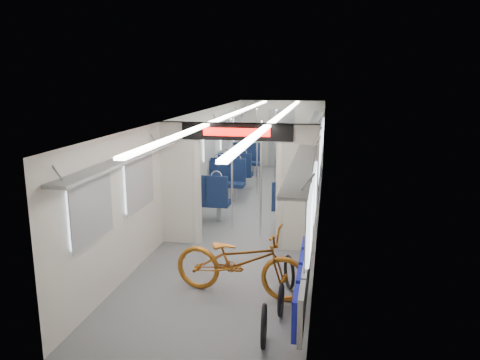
{
  "coord_description": "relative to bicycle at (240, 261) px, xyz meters",
  "views": [
    {
      "loc": [
        1.59,
        -10.19,
        3.12
      ],
      "look_at": [
        -0.1,
        -1.24,
        1.09
      ],
      "focal_mm": 35.0,
      "sensor_mm": 36.0,
      "label": 1
    }
  ],
  "objects": [
    {
      "name": "bike_hoop_b",
      "position": [
        0.65,
        -0.51,
        -0.32
      ],
      "size": [
        0.06,
        0.45,
        0.44
      ],
      "primitive_type": "torus",
      "rotation": [
        1.57,
        0.0,
        1.55
      ],
      "color": "black",
      "rests_on": "ground"
    },
    {
      "name": "seat_bay_near_left",
      "position": [
        -1.35,
        4.32,
        0.05
      ],
      "size": [
        0.95,
        2.28,
        1.16
      ],
      "color": "#0C1837",
      "rests_on": "ground"
    },
    {
      "name": "carriage",
      "position": [
        -0.42,
        3.73,
        0.98
      ],
      "size": [
        12.0,
        12.02,
        2.31
      ],
      "color": "#515456",
      "rests_on": "ground"
    },
    {
      "name": "stanchion_far_left",
      "position": [
        -0.66,
        5.88,
        0.63
      ],
      "size": [
        0.05,
        0.05,
        2.3
      ],
      "primitive_type": "cylinder",
      "color": "silver",
      "rests_on": "ground"
    },
    {
      "name": "flip_bench",
      "position": [
        0.93,
        -0.67,
        0.06
      ],
      "size": [
        0.12,
        2.15,
        0.57
      ],
      "color": "gray",
      "rests_on": "carriage"
    },
    {
      "name": "seat_bay_far_left",
      "position": [
        -1.35,
        7.41,
        0.04
      ],
      "size": [
        0.94,
        2.21,
        1.14
      ],
      "color": "#0C1837",
      "rests_on": "ground"
    },
    {
      "name": "stanchion_near_left",
      "position": [
        -0.71,
        2.89,
        0.63
      ],
      "size": [
        0.04,
        0.04,
        2.3
      ],
      "primitive_type": "cylinder",
      "color": "silver",
      "rests_on": "ground"
    },
    {
      "name": "bike_hoop_a",
      "position": [
        0.52,
        -1.28,
        -0.28
      ],
      "size": [
        0.09,
        0.54,
        0.53
      ],
      "primitive_type": "torus",
      "rotation": [
        1.57,
        0.0,
        1.64
      ],
      "color": "black",
      "rests_on": "ground"
    },
    {
      "name": "bike_hoop_c",
      "position": [
        0.68,
        0.35,
        -0.29
      ],
      "size": [
        0.22,
        0.5,
        0.51
      ],
      "primitive_type": "torus",
      "rotation": [
        1.57,
        0.0,
        1.92
      ],
      "color": "black",
      "rests_on": "ground"
    },
    {
      "name": "stanchion_near_right",
      "position": [
        -0.08,
        2.54,
        0.63
      ],
      "size": [
        0.04,
        0.04,
        2.3
      ],
      "primitive_type": "cylinder",
      "color": "silver",
      "rests_on": "ground"
    },
    {
      "name": "seat_bay_far_right",
      "position": [
        0.52,
        7.68,
        0.05
      ],
      "size": [
        0.95,
        2.26,
        1.16
      ],
      "color": "#0C1837",
      "rests_on": "ground"
    },
    {
      "name": "seat_bay_near_right",
      "position": [
        0.52,
        4.15,
        0.02
      ],
      "size": [
        0.89,
        2.0,
        1.08
      ],
      "color": "#0C1837",
      "rests_on": "ground"
    },
    {
      "name": "bicycle",
      "position": [
        0.0,
        0.0,
        0.0
      ],
      "size": [
        2.04,
        0.93,
        1.04
      ],
      "primitive_type": "imported",
      "rotation": [
        0.0,
        0.0,
        1.45
      ],
      "color": "#985516",
      "rests_on": "ground"
    },
    {
      "name": "stanchion_far_right",
      "position": [
        -0.13,
        5.52,
        0.63
      ],
      "size": [
        0.04,
        0.04,
        2.3
      ],
      "primitive_type": "cylinder",
      "color": "silver",
      "rests_on": "ground"
    }
  ]
}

